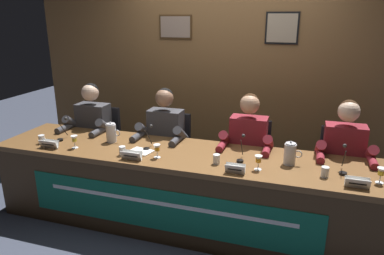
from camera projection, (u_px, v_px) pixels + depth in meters
name	position (u px, v px, depth m)	size (l,w,h in m)	color
ground_plane	(192.00, 224.00, 3.50)	(12.00, 12.00, 0.00)	#383D4C
wall_back_panelled	(226.00, 71.00, 4.37)	(5.04, 0.14, 2.60)	brown
conference_table	(188.00, 181.00, 3.24)	(3.84, 0.80, 0.75)	brown
chair_far_left	(102.00, 147.00, 4.28)	(0.44, 0.44, 0.91)	black
panelist_far_left	(90.00, 130.00, 4.01)	(0.51, 0.48, 1.24)	black
nameplate_far_left	(49.00, 144.00, 3.40)	(0.19, 0.06, 0.08)	white
juice_glass_far_left	(74.00, 139.00, 3.38)	(0.06, 0.06, 0.12)	white
water_cup_far_left	(42.00, 140.00, 3.52)	(0.06, 0.06, 0.08)	silver
microphone_far_left	(62.00, 133.00, 3.62)	(0.06, 0.17, 0.22)	black
chair_center_left	(170.00, 155.00, 4.02)	(0.44, 0.44, 0.91)	black
panelist_center_left	(163.00, 138.00, 3.76)	(0.51, 0.48, 1.24)	black
nameplate_center_left	(132.00, 155.00, 3.12)	(0.19, 0.06, 0.08)	white
juice_glass_center_left	(157.00, 149.00, 3.15)	(0.06, 0.06, 0.12)	white
water_cup_center_left	(122.00, 151.00, 3.22)	(0.06, 0.06, 0.08)	silver
microphone_center_left	(148.00, 141.00, 3.37)	(0.06, 0.17, 0.22)	black
chair_center_right	(249.00, 165.00, 3.77)	(0.44, 0.44, 0.91)	black
panelist_center_right	(247.00, 147.00, 3.50)	(0.51, 0.48, 1.24)	black
nameplate_center_right	(235.00, 169.00, 2.85)	(0.16, 0.06, 0.08)	white
juice_glass_center_right	(258.00, 160.00, 2.91)	(0.06, 0.06, 0.12)	white
water_cup_center_right	(216.00, 160.00, 3.04)	(0.06, 0.06, 0.08)	silver
microphone_center_right	(241.00, 152.00, 3.10)	(0.06, 0.17, 0.22)	black
chair_far_right	(338.00, 176.00, 3.51)	(0.44, 0.44, 0.91)	black
panelist_far_right	(344.00, 157.00, 3.24)	(0.51, 0.48, 1.24)	black
nameplate_far_right	(357.00, 183.00, 2.61)	(0.17, 0.06, 0.08)	white
juice_glass_far_right	(381.00, 173.00, 2.67)	(0.06, 0.06, 0.12)	white
water_cup_far_right	(325.00, 173.00, 2.79)	(0.06, 0.06, 0.08)	silver
microphone_far_right	(344.00, 164.00, 2.86)	(0.06, 0.17, 0.22)	black
water_pitcher_left_side	(111.00, 133.00, 3.55)	(0.15, 0.10, 0.21)	silver
water_pitcher_right_side	(290.00, 154.00, 3.01)	(0.15, 0.10, 0.21)	silver
document_stack_center_left	(141.00, 151.00, 3.31)	(0.24, 0.19, 0.01)	white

